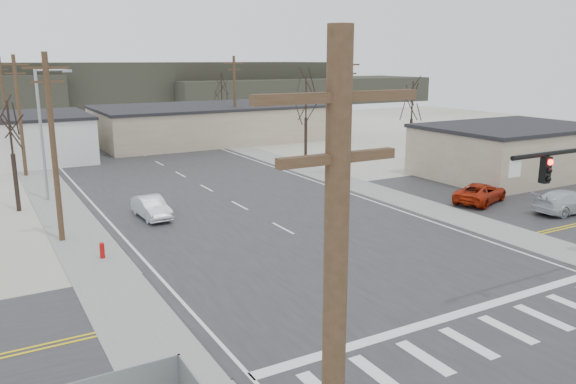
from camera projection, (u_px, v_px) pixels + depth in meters
name	position (u px, v px, depth m)	size (l,w,h in m)	color
ground	(367.00, 273.00, 25.84)	(140.00, 140.00, 0.00)	silver
main_road	(234.00, 203.00, 38.52)	(18.00, 110.00, 0.05)	#262628
cross_road	(367.00, 273.00, 25.83)	(90.00, 10.00, 0.04)	#262628
parking_lot	(538.00, 196.00, 40.52)	(18.00, 20.00, 0.03)	#262628
sidewalk_left	(58.00, 206.00, 37.65)	(3.00, 90.00, 0.06)	gray
sidewalk_right	(323.00, 175.00, 47.84)	(3.00, 90.00, 0.06)	gray
fire_hydrant	(102.00, 250.00, 27.60)	(0.24, 0.24, 0.87)	#A50C0C
building_right_far	(210.00, 123.00, 67.37)	(26.30, 14.30, 4.30)	tan
building_lot	(510.00, 151.00, 47.03)	(14.30, 10.30, 4.30)	tan
upole_left_b	(53.00, 146.00, 29.26)	(2.20, 0.30, 10.00)	#4F3724
upole_left_c	(19.00, 114.00, 46.18)	(2.20, 0.30, 10.00)	#4F3724
upole_left_d	(4.00, 99.00, 63.10)	(2.20, 0.30, 10.00)	#4F3724
upole_right_a	(347.00, 115.00, 45.39)	(2.20, 0.30, 10.00)	#4F3724
upole_right_b	(235.00, 99.00, 64.00)	(2.20, 0.30, 10.00)	#4F3724
streetlight_main	(44.00, 128.00, 38.08)	(2.40, 0.25, 9.00)	gray
tree_left_near	(10.00, 131.00, 35.30)	(3.30, 3.30, 7.35)	black
tree_right_mid	(306.00, 100.00, 52.47)	(3.74, 3.74, 8.33)	black
tree_right_far	(222.00, 90.00, 75.75)	(3.52, 3.52, 7.84)	black
tree_lot	(412.00, 102.00, 53.74)	(3.52, 3.52, 7.84)	black
hill_center	(136.00, 85.00, 113.22)	(80.00, 18.00, 9.00)	#333026
hill_right	(300.00, 91.00, 125.38)	(60.00, 18.00, 5.50)	#333026
sedan_crossing	(151.00, 207.00, 34.64)	(1.40, 4.02, 1.32)	silver
car_far_a	(156.00, 132.00, 69.02)	(2.32, 5.71, 1.66)	black
car_far_b	(72.00, 125.00, 78.12)	(1.48, 3.69, 1.26)	black
car_parked_red	(480.00, 193.00, 38.36)	(2.22, 4.82, 1.34)	#9B1E08
car_parked_dark_a	(487.00, 174.00, 44.73)	(1.56, 3.88, 1.32)	black
car_parked_silver	(568.00, 202.00, 35.82)	(2.02, 4.96, 1.44)	silver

